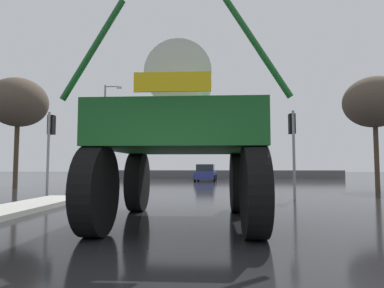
{
  "coord_description": "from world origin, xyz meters",
  "views": [
    {
      "loc": [
        0.82,
        -3.44,
        1.32
      ],
      "look_at": [
        0.19,
        7.41,
        2.07
      ],
      "focal_mm": 30.55,
      "sensor_mm": 36.0,
      "label": 1
    }
  ],
  "objects_px": {
    "traffic_signal_near_left": "(51,135)",
    "traffic_signal_near_right": "(292,135)",
    "oversize_sprayer": "(182,135)",
    "bare_tree_right": "(374,102)",
    "sedan_ahead": "(206,173)",
    "streetlight_far_left": "(106,128)",
    "bare_tree_left": "(18,103)"
  },
  "relations": [
    {
      "from": "oversize_sprayer",
      "to": "sedan_ahead",
      "type": "relative_size",
      "value": 1.26
    },
    {
      "from": "traffic_signal_near_left",
      "to": "bare_tree_left",
      "type": "xyz_separation_m",
      "value": [
        -5.26,
        6.09,
        2.69
      ]
    },
    {
      "from": "sedan_ahead",
      "to": "traffic_signal_near_left",
      "type": "bearing_deg",
      "value": 163.07
    },
    {
      "from": "oversize_sprayer",
      "to": "streetlight_far_left",
      "type": "xyz_separation_m",
      "value": [
        -9.37,
        22.65,
        2.95
      ]
    },
    {
      "from": "oversize_sprayer",
      "to": "traffic_signal_near_right",
      "type": "distance_m",
      "value": 7.1
    },
    {
      "from": "sedan_ahead",
      "to": "oversize_sprayer",
      "type": "bearing_deg",
      "value": -176.38
    },
    {
      "from": "oversize_sprayer",
      "to": "traffic_signal_near_left",
      "type": "height_order",
      "value": "oversize_sprayer"
    },
    {
      "from": "traffic_signal_near_left",
      "to": "bare_tree_right",
      "type": "relative_size",
      "value": 0.55
    },
    {
      "from": "oversize_sprayer",
      "to": "traffic_signal_near_right",
      "type": "relative_size",
      "value": 1.47
    },
    {
      "from": "oversize_sprayer",
      "to": "traffic_signal_near_left",
      "type": "xyz_separation_m",
      "value": [
        -6.24,
        5.79,
        0.59
      ]
    },
    {
      "from": "sedan_ahead",
      "to": "bare_tree_left",
      "type": "relative_size",
      "value": 0.61
    },
    {
      "from": "sedan_ahead",
      "to": "traffic_signal_near_right",
      "type": "relative_size",
      "value": 1.17
    },
    {
      "from": "traffic_signal_near_left",
      "to": "traffic_signal_near_right",
      "type": "height_order",
      "value": "traffic_signal_near_left"
    },
    {
      "from": "bare_tree_right",
      "to": "traffic_signal_near_left",
      "type": "bearing_deg",
      "value": -159.96
    },
    {
      "from": "sedan_ahead",
      "to": "streetlight_far_left",
      "type": "xyz_separation_m",
      "value": [
        -9.59,
        0.13,
        4.31
      ]
    },
    {
      "from": "oversize_sprayer",
      "to": "bare_tree_left",
      "type": "height_order",
      "value": "bare_tree_left"
    },
    {
      "from": "traffic_signal_near_left",
      "to": "traffic_signal_near_right",
      "type": "xyz_separation_m",
      "value": [
        10.31,
        0.0,
        -0.03
      ]
    },
    {
      "from": "traffic_signal_near_left",
      "to": "bare_tree_right",
      "type": "xyz_separation_m",
      "value": [
        16.66,
        6.08,
        2.46
      ]
    },
    {
      "from": "sedan_ahead",
      "to": "bare_tree_left",
      "type": "distance_m",
      "value": 16.49
    },
    {
      "from": "oversize_sprayer",
      "to": "traffic_signal_near_right",
      "type": "height_order",
      "value": "oversize_sprayer"
    },
    {
      "from": "traffic_signal_near_right",
      "to": "streetlight_far_left",
      "type": "xyz_separation_m",
      "value": [
        -13.44,
        16.86,
        2.39
      ]
    },
    {
      "from": "traffic_signal_near_right",
      "to": "traffic_signal_near_left",
      "type": "bearing_deg",
      "value": -180.0
    },
    {
      "from": "sedan_ahead",
      "to": "bare_tree_right",
      "type": "relative_size",
      "value": 0.63
    },
    {
      "from": "bare_tree_left",
      "to": "traffic_signal_near_left",
      "type": "bearing_deg",
      "value": -49.18
    },
    {
      "from": "traffic_signal_near_right",
      "to": "streetlight_far_left",
      "type": "bearing_deg",
      "value": 128.58
    },
    {
      "from": "sedan_ahead",
      "to": "bare_tree_right",
      "type": "bearing_deg",
      "value": -132.04
    },
    {
      "from": "bare_tree_right",
      "to": "sedan_ahead",
      "type": "bearing_deg",
      "value": 133.78
    },
    {
      "from": "sedan_ahead",
      "to": "traffic_signal_near_right",
      "type": "bearing_deg",
      "value": -162.83
    },
    {
      "from": "oversize_sprayer",
      "to": "bare_tree_right",
      "type": "distance_m",
      "value": 16.09
    },
    {
      "from": "oversize_sprayer",
      "to": "sedan_ahead",
      "type": "height_order",
      "value": "oversize_sprayer"
    },
    {
      "from": "traffic_signal_near_left",
      "to": "traffic_signal_near_right",
      "type": "bearing_deg",
      "value": 0.0
    },
    {
      "from": "bare_tree_left",
      "to": "bare_tree_right",
      "type": "bearing_deg",
      "value": -0.03
    }
  ]
}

